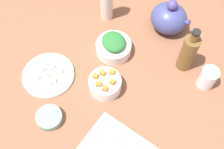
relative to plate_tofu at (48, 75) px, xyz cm
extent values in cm
cube|color=brown|center=(23.13, 10.99, -2.10)|extent=(190.00, 190.00, 3.00)
cylinder|color=white|center=(0.00, 0.00, 0.00)|extent=(20.73, 20.73, 1.20)
cylinder|color=white|center=(16.44, 23.57, 1.95)|extent=(14.61, 14.61, 5.10)
cylinder|color=white|center=(22.47, 6.90, 2.40)|extent=(12.50, 12.50, 6.00)
cylinder|color=#759F8C|center=(11.70, -14.58, 0.92)|extent=(9.55, 9.55, 3.05)
ellipsoid|color=#3E447A|center=(30.27, 46.68, 5.63)|extent=(15.75, 14.84, 12.46)
sphere|color=#483F87|center=(30.27, 46.68, 13.63)|extent=(4.41, 4.41, 4.41)
cylinder|color=#3E447A|center=(36.96, 46.68, 7.19)|extent=(5.38, 2.00, 3.93)
cylinder|color=brown|center=(44.53, 32.27, 7.82)|extent=(6.16, 6.16, 16.85)
cylinder|color=brown|center=(44.53, 32.27, 18.11)|extent=(2.77, 2.77, 3.74)
cylinder|color=black|center=(44.53, 32.27, 20.58)|extent=(3.08, 3.08, 1.20)
cylinder|color=silver|center=(3.74, 38.98, 9.36)|extent=(5.57, 5.57, 19.92)
cylinder|color=white|center=(55.22, 28.48, 4.03)|extent=(6.59, 6.59, 9.26)
cube|color=orange|center=(21.48, 4.02, 6.30)|extent=(2.38, 2.38, 1.80)
cube|color=orange|center=(25.42, 7.43, 6.30)|extent=(1.87, 1.87, 1.80)
cube|color=orange|center=(20.27, 8.86, 6.30)|extent=(1.90, 1.90, 1.80)
cube|color=orange|center=(18.67, 6.31, 6.30)|extent=(2.06, 2.06, 1.80)
cube|color=orange|center=(23.24, 11.22, 6.30)|extent=(2.27, 2.27, 1.80)
cube|color=orange|center=(24.42, 3.63, 6.30)|extent=(2.23, 2.23, 1.80)
ellipsoid|color=#2A6E2F|center=(16.44, 23.57, 6.29)|extent=(14.16, 13.92, 3.58)
cube|color=silver|center=(-2.92, 0.14, 1.70)|extent=(2.40, 2.40, 2.20)
cube|color=#F1E1D0|center=(-0.08, 2.89, 1.70)|extent=(3.03, 3.03, 2.20)
cube|color=#F7F0C9|center=(3.53, 2.87, 1.70)|extent=(3.00, 3.00, 2.20)
cube|color=white|center=(4.03, -1.99, 1.70)|extent=(3.02, 3.02, 2.20)
cube|color=white|center=(0.34, -1.31, 1.70)|extent=(2.67, 2.67, 2.20)
cube|color=#F0E5D0|center=(-2.67, -3.80, 1.70)|extent=(2.56, 2.56, 2.20)
pyramid|color=beige|center=(37.89, -9.54, 1.58)|extent=(5.64, 5.56, 2.37)
pyramid|color=beige|center=(32.32, -10.62, 1.61)|extent=(7.20, 7.05, 2.43)
camera|label=1|loc=(50.28, -34.89, 96.65)|focal=44.66mm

